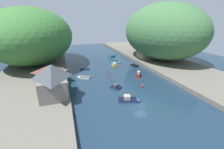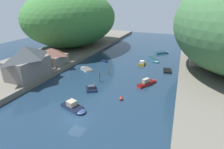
{
  "view_description": "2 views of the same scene",
  "coord_description": "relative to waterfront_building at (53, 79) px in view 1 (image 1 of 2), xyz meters",
  "views": [
    {
      "loc": [
        -15.62,
        -26.29,
        18.37
      ],
      "look_at": [
        -1.66,
        16.32,
        1.94
      ],
      "focal_mm": 24.0,
      "sensor_mm": 36.0,
      "label": 1
    },
    {
      "loc": [
        14.52,
        -20.26,
        18.03
      ],
      "look_at": [
        0.15,
        16.18,
        1.89
      ],
      "focal_mm": 28.0,
      "sensor_mm": 36.0,
      "label": 2
    }
  ],
  "objects": [
    {
      "name": "left_bank",
      "position": [
        -7.59,
        21.02,
        -4.58
      ],
      "size": [
        22.0,
        120.0,
        1.23
      ],
      "color": "#666056",
      "rests_on": "ground"
    },
    {
      "name": "waterfront_building",
      "position": [
        0.0,
        0.0,
        0.0
      ],
      "size": [
        6.54,
        10.19,
        7.64
      ],
      "color": "slate",
      "rests_on": "left_bank"
    },
    {
      "name": "boat_small_dinghy",
      "position": [
        27.26,
        8.75,
        -4.69
      ],
      "size": [
        4.18,
        5.98,
        1.69
      ],
      "rotation": [
        0.0,
        0.0,
        5.75
      ],
      "color": "red",
      "rests_on": "water_surface"
    },
    {
      "name": "person_on_quay",
      "position": [
        1.45,
        -3.85,
        -2.99
      ],
      "size": [
        0.26,
        0.4,
        1.69
      ],
      "rotation": [
        0.0,
        0.0,
        1.69
      ],
      "color": "#282D3D",
      "rests_on": "left_bank"
    },
    {
      "name": "boat_moored_right",
      "position": [
        27.3,
        38.23,
        -4.86
      ],
      "size": [
        5.72,
        5.09,
        0.68
      ],
      "rotation": [
        0.0,
        0.0,
        5.38
      ],
      "color": "teal",
      "rests_on": "water_surface"
    },
    {
      "name": "boathouse_shed",
      "position": [
        -1.39,
        10.42,
        -1.56
      ],
      "size": [
        7.9,
        6.49,
        4.63
      ],
      "color": "slate",
      "rests_on": "left_bank"
    },
    {
      "name": "boat_navy_launch",
      "position": [
        25.7,
        28.34,
        -4.95
      ],
      "size": [
        4.95,
        6.38,
        0.5
      ],
      "rotation": [
        0.0,
        0.0,
        3.7
      ],
      "color": "teal",
      "rests_on": "water_surface"
    },
    {
      "name": "boat_near_quay",
      "position": [
        8.56,
        12.25,
        -4.98
      ],
      "size": [
        4.94,
        4.23,
        0.45
      ],
      "rotation": [
        0.0,
        0.0,
        1.0
      ],
      "color": "silver",
      "rests_on": "water_surface"
    },
    {
      "name": "hillside_left",
      "position": [
        -8.69,
        33.83,
        7.03
      ],
      "size": [
        32.1,
        44.94,
        21.99
      ],
      "color": "#387033",
      "rests_on": "left_bank"
    },
    {
      "name": "person_by_boathouse",
      "position": [
        2.46,
        -3.54,
        -2.99
      ],
      "size": [
        0.35,
        0.43,
        1.69
      ],
      "rotation": [
        0.0,
        0.0,
        1.96
      ],
      "color": "#282D3D",
      "rests_on": "left_bank"
    },
    {
      "name": "right_bank",
      "position": [
        44.88,
        21.02,
        -4.58
      ],
      "size": [
        22.0,
        120.0,
        1.23
      ],
      "color": "#666056",
      "rests_on": "ground"
    },
    {
      "name": "mooring_post_fourth",
      "position": [
        16.45,
        10.78,
        -3.9
      ],
      "size": [
        0.23,
        0.23,
        2.59
      ],
      "color": "brown",
      "rests_on": "water_surface"
    },
    {
      "name": "boat_red_skiff",
      "position": [
        30.78,
        19.81,
        -4.98
      ],
      "size": [
        2.66,
        4.57,
        0.45
      ],
      "rotation": [
        0.0,
        0.0,
        0.13
      ],
      "color": "black",
      "rests_on": "water_surface"
    },
    {
      "name": "hillside_right",
      "position": [
        45.98,
        23.37,
        8.2
      ],
      "size": [
        30.7,
        42.98,
        24.32
      ],
      "color": "#3D6B3D",
      "rests_on": "right_bank"
    },
    {
      "name": "boat_yellow_tender",
      "position": [
        9.98,
        20.94,
        -4.96
      ],
      "size": [
        3.81,
        2.33,
        0.49
      ],
      "rotation": [
        0.0,
        0.0,
        1.24
      ],
      "color": "navy",
      "rests_on": "water_surface"
    },
    {
      "name": "boat_far_upstream",
      "position": [
        16.83,
        -6.61,
        -4.74
      ],
      "size": [
        5.73,
        3.5,
        1.54
      ],
      "rotation": [
        0.0,
        0.0,
        4.41
      ],
      "color": "navy",
      "rests_on": "water_surface"
    },
    {
      "name": "water_surface",
      "position": [
        18.64,
        21.02,
        -5.2
      ],
      "size": [
        130.0,
        130.0,
        0.0
      ],
      "primitive_type": "plane",
      "color": "#192D42",
      "rests_on": "ground"
    },
    {
      "name": "channel_buoy_near",
      "position": [
        23.75,
        -0.37,
        -4.78
      ],
      "size": [
        0.71,
        0.71,
        1.06
      ],
      "color": "red",
      "rests_on": "water_surface"
    },
    {
      "name": "right_bank_cottage",
      "position": [
        39.44,
        25.85,
        -1.15
      ],
      "size": [
        6.2,
        6.56,
        5.44
      ],
      "color": "gray",
      "rests_on": "right_bank"
    },
    {
      "name": "boat_white_cruiser",
      "position": [
        22.93,
        22.58,
        -4.77
      ],
      "size": [
        1.87,
        4.09,
        1.4
      ],
      "rotation": [
        0.0,
        0.0,
        0.04
      ],
      "color": "gold",
      "rests_on": "water_surface"
    },
    {
      "name": "boat_far_right_bank",
      "position": [
        16.0,
        1.57,
        -4.85
      ],
      "size": [
        3.66,
        4.06,
        1.14
      ],
      "rotation": [
        0.0,
        0.0,
        0.56
      ],
      "color": "navy",
      "rests_on": "water_surface"
    },
    {
      "name": "mooring_post_middle",
      "position": [
        16.05,
        5.9,
        -3.85
      ],
      "size": [
        0.29,
        0.29,
        2.68
      ],
      "color": "brown",
      "rests_on": "water_surface"
    }
  ]
}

